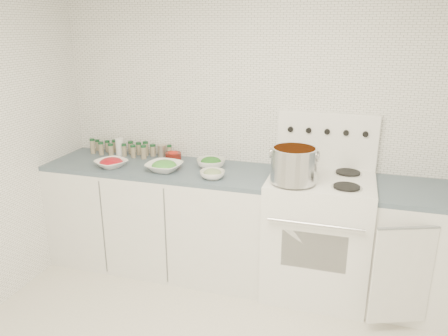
# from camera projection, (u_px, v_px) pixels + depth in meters

# --- Properties ---
(room_walls) EXTENTS (3.54, 3.04, 2.52)m
(room_walls) POSITION_uv_depth(u_px,v_px,m) (207.00, 122.00, 2.05)
(room_walls) COLOR white
(room_walls) RESTS_ON ground
(counter_left) EXTENTS (1.85, 0.62, 0.90)m
(counter_left) POSITION_uv_depth(u_px,v_px,m) (161.00, 216.00, 3.70)
(counter_left) COLOR white
(counter_left) RESTS_ON ground
(stove) EXTENTS (0.76, 0.70, 1.36)m
(stove) POSITION_uv_depth(u_px,v_px,m) (318.00, 231.00, 3.33)
(stove) COLOR white
(stove) RESTS_ON ground
(counter_right) EXTENTS (0.89, 0.77, 0.90)m
(counter_right) POSITION_uv_depth(u_px,v_px,m) (434.00, 252.00, 3.12)
(counter_right) COLOR white
(counter_right) RESTS_ON ground
(stock_pot) EXTENTS (0.34, 0.32, 0.24)m
(stock_pot) POSITION_uv_depth(u_px,v_px,m) (294.00, 163.00, 3.03)
(stock_pot) COLOR silver
(stock_pot) RESTS_ON stove
(bowl_tomato) EXTENTS (0.32, 0.32, 0.08)m
(bowl_tomato) POSITION_uv_depth(u_px,v_px,m) (111.00, 163.00, 3.52)
(bowl_tomato) COLOR white
(bowl_tomato) RESTS_ON counter_left
(bowl_snowpea) EXTENTS (0.30, 0.30, 0.09)m
(bowl_snowpea) POSITION_uv_depth(u_px,v_px,m) (164.00, 166.00, 3.43)
(bowl_snowpea) COLOR white
(bowl_snowpea) RESTS_ON counter_left
(bowl_broccoli) EXTENTS (0.24, 0.24, 0.09)m
(bowl_broccoli) POSITION_uv_depth(u_px,v_px,m) (211.00, 163.00, 3.50)
(bowl_broccoli) COLOR white
(bowl_broccoli) RESTS_ON counter_left
(bowl_zucchini) EXTENTS (0.20, 0.20, 0.08)m
(bowl_zucchini) POSITION_uv_depth(u_px,v_px,m) (212.00, 174.00, 3.26)
(bowl_zucchini) COLOR white
(bowl_zucchini) RESTS_ON counter_left
(bowl_pepper) EXTENTS (0.13, 0.13, 0.08)m
(bowl_pepper) POSITION_uv_depth(u_px,v_px,m) (173.00, 156.00, 3.70)
(bowl_pepper) COLOR #59150F
(bowl_pepper) RESTS_ON counter_left
(salt_canister) EXTENTS (0.09, 0.09, 0.15)m
(salt_canister) POSITION_uv_depth(u_px,v_px,m) (120.00, 147.00, 3.85)
(salt_canister) COLOR white
(salt_canister) RESTS_ON counter_left
(tin_can) EXTENTS (0.10, 0.10, 0.10)m
(tin_can) POSITION_uv_depth(u_px,v_px,m) (162.00, 151.00, 3.81)
(tin_can) COLOR #B7AA9B
(tin_can) RESTS_ON counter_left
(spice_cluster) EXTENTS (0.76, 0.16, 0.14)m
(spice_cluster) POSITION_uv_depth(u_px,v_px,m) (126.00, 149.00, 3.84)
(spice_cluster) COLOR gray
(spice_cluster) RESTS_ON counter_left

